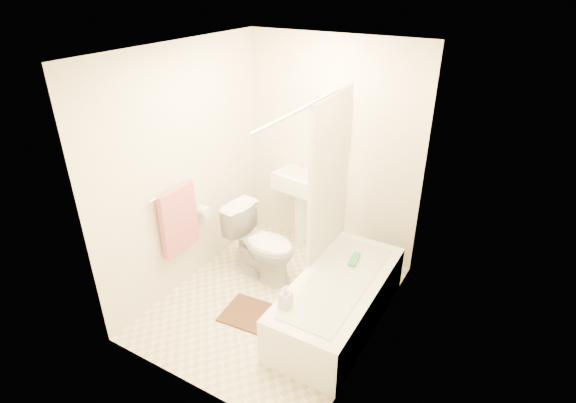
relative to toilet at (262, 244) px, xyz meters
The scene contains 17 objects.
floor 0.60m from the toilet, 41.08° to the right, with size 2.40×2.40×0.00m, color beige.
ceiling 2.07m from the toilet, 41.08° to the right, with size 2.40×2.40×0.00m, color white.
wall_back 1.26m from the toilet, 68.64° to the left, with size 2.00×0.02×2.40m, color beige.
wall_left 1.09m from the toilet, 154.85° to the right, with size 0.02×2.40×2.40m, color beige.
wall_right 1.61m from the toilet, 12.74° to the right, with size 0.02×2.40×2.40m, color beige.
mirror 1.46m from the toilet, 68.20° to the left, with size 0.40×0.03×0.55m, color white.
curtain_rod 1.75m from the toilet, 17.52° to the right, with size 0.03×0.03×1.70m, color silver.
shower_curtain 1.08m from the toilet, 16.69° to the left, with size 0.04×0.80×1.55m, color silver.
towel_bar 1.09m from the toilet, 137.70° to the right, with size 0.02×0.02×0.60m, color silver.
towel 0.90m from the toilet, 136.25° to the right, with size 0.06×0.45×0.66m, color #CC7266.
toilet_paper 0.69m from the toilet, 162.30° to the right, with size 0.12×0.12×0.11m, color white.
toilet is the anchor object (origin of this frame).
sink 0.77m from the toilet, 86.21° to the left, with size 0.52×0.41×1.01m, color white, non-canonical shape.
bathtub 1.04m from the toilet, 14.30° to the right, with size 0.71×1.61×0.45m, color white, non-canonical shape.
bath_mat 0.76m from the toilet, 64.80° to the right, with size 0.57×0.43×0.02m, color #48281F.
soap_bottle 1.11m from the toilet, 46.40° to the right, with size 0.09×0.10×0.21m, color white.
scrub_brush 1.00m from the toilet, ahead, with size 0.07×0.22×0.04m, color #359B5F.
Camera 1 is at (1.88, -2.98, 2.93)m, focal length 28.00 mm.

